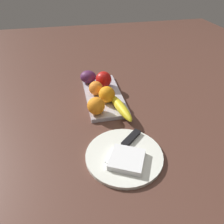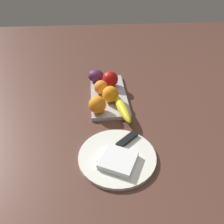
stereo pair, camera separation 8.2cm
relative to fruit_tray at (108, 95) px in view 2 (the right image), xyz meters
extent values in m
plane|color=#533228|center=(-0.05, 0.03, -0.01)|extent=(2.40, 2.40, 0.00)
cube|color=#B9B5C0|center=(0.00, 0.00, 0.00)|extent=(0.35, 0.16, 0.02)
sphere|color=red|center=(-0.07, 0.01, 0.05)|extent=(0.07, 0.07, 0.07)
ellipsoid|color=yellow|center=(0.14, 0.04, 0.03)|extent=(0.19, 0.07, 0.04)
sphere|color=orange|center=(0.06, 0.00, 0.04)|extent=(0.07, 0.07, 0.07)
sphere|color=orange|center=(0.00, -0.03, 0.04)|extent=(0.06, 0.06, 0.06)
sphere|color=orange|center=(0.14, -0.05, 0.04)|extent=(0.07, 0.07, 0.07)
ellipsoid|color=#50214A|center=(-0.12, -0.05, 0.04)|extent=(0.09, 0.10, 0.06)
cylinder|color=white|center=(0.37, 0.00, 0.00)|extent=(0.25, 0.25, 0.01)
cube|color=white|center=(0.40, 0.00, 0.01)|extent=(0.13, 0.13, 0.02)
cube|color=silver|center=(0.35, 0.00, 0.00)|extent=(0.11, 0.13, 0.00)
cube|color=black|center=(0.31, 0.04, 0.01)|extent=(0.08, 0.08, 0.01)
camera|label=1|loc=(0.83, -0.14, 0.52)|focal=35.06mm
camera|label=2|loc=(0.84, -0.06, 0.52)|focal=35.06mm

